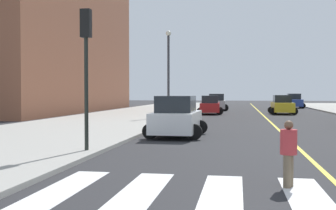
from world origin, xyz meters
The scene contains 11 objects.
sidewalk_kerb_west centered at (-12.20, 20.00, 0.07)m, with size 10.00×120.00×0.15m, color #9E9B93.
lane_divider_paint centered at (0.00, 40.00, 0.01)m, with size 0.16×80.00×0.01m, color yellow.
low_rise_brick_west centered at (-26.66, 40.49, 11.75)m, with size 16.00×32.00×23.50m, color brown.
car_blue_second centered at (5.42, 56.70, 0.96)m, with size 2.93×4.63×2.05m.
car_white_third centered at (-5.42, 15.68, 0.96)m, with size 2.89×4.60×2.04m.
car_silver_fourth centered at (-4.98, 46.28, 0.96)m, with size 2.95×4.64×2.04m.
car_red_fifth centered at (-5.20, 37.61, 0.88)m, with size 2.74×4.30×1.89m.
car_yellow_sixth centered at (2.07, 39.14, 0.91)m, with size 2.76×4.38×1.94m.
traffic_light_far_corner centered at (-7.71, 9.19, 3.66)m, with size 0.36×0.41×5.02m.
pedestrian_crossing centered at (-1.20, 4.94, 0.86)m, with size 0.39×0.39×1.56m.
street_lamp centered at (-8.29, 30.41, 4.49)m, with size 0.44×0.44×7.34m.
Camera 1 is at (-2.35, -5.10, 2.21)m, focal length 44.90 mm.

